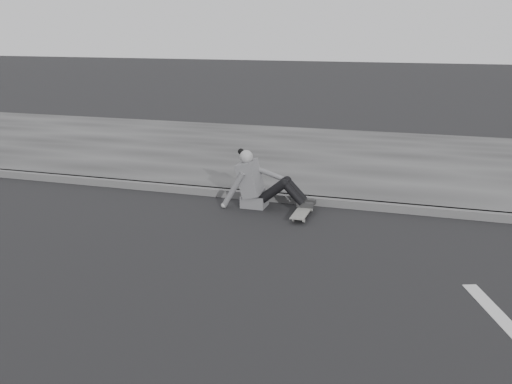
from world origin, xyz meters
TOP-DOWN VIEW (x-y plane):
  - ground at (0.00, 0.00)m, footprint 80.00×80.00m
  - curb at (0.00, 2.58)m, footprint 24.00×0.16m
  - sidewalk at (0.00, 5.60)m, footprint 24.00×6.00m
  - skateboard at (-0.46, 1.97)m, footprint 0.20×0.78m
  - seated_woman at (-1.20, 2.21)m, footprint 1.38×0.46m

SIDE VIEW (x-z plane):
  - ground at x=0.00m, z-range 0.00..0.00m
  - curb at x=0.00m, z-range 0.00..0.12m
  - sidewalk at x=0.00m, z-range 0.00..0.12m
  - skateboard at x=-0.46m, z-range 0.03..0.12m
  - seated_woman at x=-1.20m, z-range -0.08..0.80m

